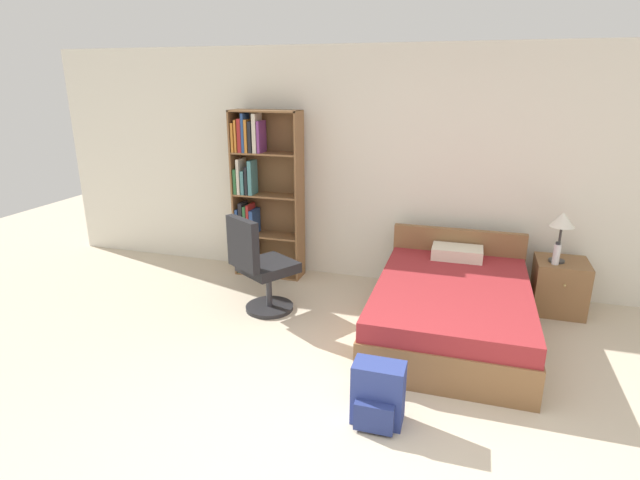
{
  "coord_description": "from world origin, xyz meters",
  "views": [
    {
      "loc": [
        0.56,
        -2.23,
        2.24
      ],
      "look_at": [
        -0.73,
        1.98,
        0.82
      ],
      "focal_mm": 28.0,
      "sensor_mm": 36.0,
      "label": 1
    }
  ],
  "objects_px": {
    "bookshelf": "(259,192)",
    "table_lamp": "(562,222)",
    "nightstand": "(559,286)",
    "backpack_blue": "(378,395)",
    "water_bottle": "(556,254)",
    "bed": "(451,307)",
    "office_chair": "(260,268)"
  },
  "relations": [
    {
      "from": "office_chair",
      "to": "backpack_blue",
      "type": "bearing_deg",
      "value": -43.1
    },
    {
      "from": "bookshelf",
      "to": "table_lamp",
      "type": "relative_size",
      "value": 3.82
    },
    {
      "from": "backpack_blue",
      "to": "water_bottle",
      "type": "bearing_deg",
      "value": 57.99
    },
    {
      "from": "table_lamp",
      "to": "backpack_blue",
      "type": "height_order",
      "value": "table_lamp"
    },
    {
      "from": "bookshelf",
      "to": "bed",
      "type": "bearing_deg",
      "value": -21.14
    },
    {
      "from": "office_chair",
      "to": "bookshelf",
      "type": "bearing_deg",
      "value": 113.14
    },
    {
      "from": "nightstand",
      "to": "backpack_blue",
      "type": "relative_size",
      "value": 1.22
    },
    {
      "from": "office_chair",
      "to": "backpack_blue",
      "type": "distance_m",
      "value": 1.98
    },
    {
      "from": "office_chair",
      "to": "water_bottle",
      "type": "relative_size",
      "value": 4.5
    },
    {
      "from": "bookshelf",
      "to": "bed",
      "type": "relative_size",
      "value": 0.98
    },
    {
      "from": "water_bottle",
      "to": "backpack_blue",
      "type": "bearing_deg",
      "value": -122.01
    },
    {
      "from": "nightstand",
      "to": "backpack_blue",
      "type": "height_order",
      "value": "nightstand"
    },
    {
      "from": "bookshelf",
      "to": "table_lamp",
      "type": "height_order",
      "value": "bookshelf"
    },
    {
      "from": "bookshelf",
      "to": "nightstand",
      "type": "bearing_deg",
      "value": -1.7
    },
    {
      "from": "nightstand",
      "to": "bed",
      "type": "bearing_deg",
      "value": -142.37
    },
    {
      "from": "office_chair",
      "to": "water_bottle",
      "type": "bearing_deg",
      "value": 15.84
    },
    {
      "from": "bed",
      "to": "backpack_blue",
      "type": "height_order",
      "value": "bed"
    },
    {
      "from": "bed",
      "to": "nightstand",
      "type": "bearing_deg",
      "value": 37.63
    },
    {
      "from": "bed",
      "to": "table_lamp",
      "type": "bearing_deg",
      "value": 38.07
    },
    {
      "from": "bookshelf",
      "to": "nightstand",
      "type": "height_order",
      "value": "bookshelf"
    },
    {
      "from": "nightstand",
      "to": "table_lamp",
      "type": "bearing_deg",
      "value": -148.98
    },
    {
      "from": "backpack_blue",
      "to": "nightstand",
      "type": "bearing_deg",
      "value": 57.69
    },
    {
      "from": "bookshelf",
      "to": "water_bottle",
      "type": "height_order",
      "value": "bookshelf"
    },
    {
      "from": "bed",
      "to": "water_bottle",
      "type": "height_order",
      "value": "water_bottle"
    },
    {
      "from": "bookshelf",
      "to": "bed",
      "type": "height_order",
      "value": "bookshelf"
    },
    {
      "from": "bookshelf",
      "to": "backpack_blue",
      "type": "height_order",
      "value": "bookshelf"
    },
    {
      "from": "nightstand",
      "to": "office_chair",
      "type": "bearing_deg",
      "value": -162.47
    },
    {
      "from": "bed",
      "to": "backpack_blue",
      "type": "bearing_deg",
      "value": -105.55
    },
    {
      "from": "bookshelf",
      "to": "backpack_blue",
      "type": "relative_size",
      "value": 4.38
    },
    {
      "from": "water_bottle",
      "to": "bookshelf",
      "type": "bearing_deg",
      "value": 176.16
    },
    {
      "from": "bed",
      "to": "nightstand",
      "type": "relative_size",
      "value": 3.67
    },
    {
      "from": "nightstand",
      "to": "water_bottle",
      "type": "distance_m",
      "value": 0.4
    }
  ]
}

